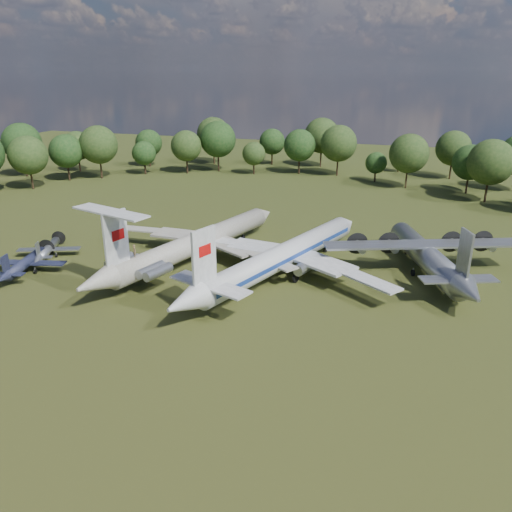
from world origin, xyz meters
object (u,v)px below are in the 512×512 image
(an12_transport, at_px, (426,259))
(il62_airliner, at_px, (197,246))
(tu104_jet, at_px, (283,260))
(small_prop_northwest, at_px, (48,251))
(small_prop_west, at_px, (26,265))
(person_on_il62, at_px, (134,251))

(an12_transport, bearing_deg, il62_airliner, 167.87)
(tu104_jet, relative_size, small_prop_northwest, 3.60)
(tu104_jet, xyz_separation_m, small_prop_west, (-38.41, -11.21, -1.33))
(small_prop_west, relative_size, person_on_il62, 8.85)
(small_prop_west, bearing_deg, an12_transport, 3.32)
(il62_airliner, xyz_separation_m, small_prop_west, (-23.26, -13.13, -1.23))
(an12_transport, xyz_separation_m, small_prop_northwest, (-60.53, -12.04, -1.28))
(il62_airliner, distance_m, small_prop_northwest, 25.48)
(il62_airliner, xyz_separation_m, an12_transport, (35.90, 5.67, -0.12))
(small_prop_northwest, height_order, person_on_il62, person_on_il62)
(person_on_il62, bearing_deg, tu104_jet, -114.11)
(il62_airliner, distance_m, person_on_il62, 13.97)
(il62_airliner, relative_size, small_prop_northwest, 3.52)
(small_prop_northwest, bearing_deg, an12_transport, -11.40)
(il62_airliner, bearing_deg, small_prop_west, -134.87)
(an12_transport, bearing_deg, small_prop_west, 176.52)
(an12_transport, relative_size, small_prop_northwest, 2.50)
(small_prop_west, bearing_deg, tu104_jet, 1.96)
(small_prop_northwest, relative_size, person_on_il62, 7.64)
(tu104_jet, xyz_separation_m, an12_transport, (20.76, 7.59, -0.22))
(small_prop_west, distance_m, small_prop_northwest, 6.90)
(small_prop_west, bearing_deg, small_prop_northwest, 87.12)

